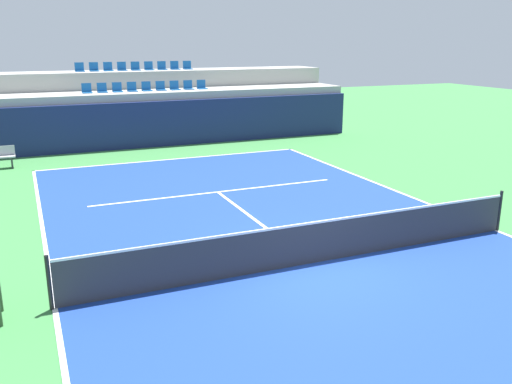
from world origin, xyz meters
TOP-DOWN VIEW (x-y plane):
  - ground_plane at (0.00, 0.00)m, footprint 80.00×80.00m
  - court_surface at (0.00, 0.00)m, footprint 11.00×24.00m
  - baseline_far at (0.00, 11.95)m, footprint 11.00×0.10m
  - sideline_left at (-5.45, 0.00)m, footprint 0.10×24.00m
  - sideline_right at (5.45, 0.00)m, footprint 0.10×24.00m
  - service_line_far at (0.00, 6.40)m, footprint 8.26×0.10m
  - centre_service_line at (0.00, 3.20)m, footprint 0.10×6.40m
  - back_wall at (0.00, 15.07)m, footprint 20.12×0.30m
  - stands_tier_lower at (0.00, 16.42)m, footprint 20.12×2.40m
  - stands_tier_upper at (0.00, 18.82)m, footprint 20.12×2.40m
  - seating_row_lower at (-0.00, 16.51)m, footprint 5.97×0.44m
  - seating_row_upper at (-0.00, 18.91)m, footprint 5.97×0.44m
  - tennis_net at (0.00, 0.00)m, footprint 11.08×0.08m

SIDE VIEW (x-z plane):
  - ground_plane at x=0.00m, z-range 0.00..0.00m
  - court_surface at x=0.00m, z-range 0.00..0.01m
  - baseline_far at x=0.00m, z-range 0.01..0.01m
  - sideline_left at x=-5.45m, z-range 0.01..0.01m
  - sideline_right at x=5.45m, z-range 0.01..0.01m
  - service_line_far at x=0.00m, z-range 0.01..0.01m
  - centre_service_line at x=0.00m, z-range 0.01..0.01m
  - tennis_net at x=0.00m, z-range -0.03..1.04m
  - back_wall at x=0.00m, z-range 0.00..2.10m
  - stands_tier_lower at x=0.00m, z-range 0.00..2.46m
  - stands_tier_upper at x=0.00m, z-range 0.00..3.30m
  - seating_row_lower at x=0.00m, z-range 2.36..2.80m
  - seating_row_upper at x=0.00m, z-range 3.21..3.65m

